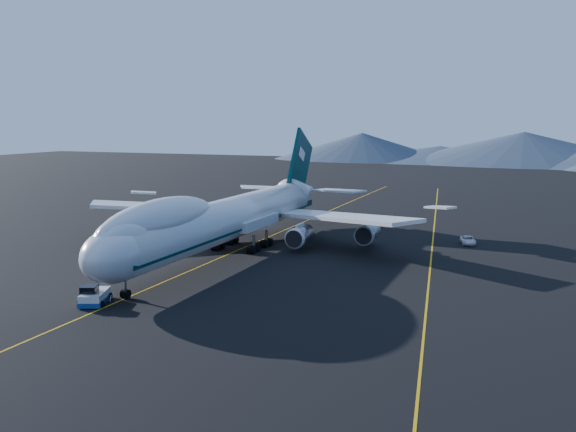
% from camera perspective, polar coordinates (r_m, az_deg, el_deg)
% --- Properties ---
extents(ground, '(500.00, 500.00, 0.00)m').
position_cam_1_polar(ground, '(100.97, -5.41, -3.44)').
color(ground, black).
rests_on(ground, ground).
extents(taxiway_line_main, '(0.25, 220.00, 0.01)m').
position_cam_1_polar(taxiway_line_main, '(100.97, -5.41, -3.44)').
color(taxiway_line_main, '#DA9F0C').
rests_on(taxiway_line_main, ground).
extents(taxiway_line_side, '(28.08, 198.09, 0.01)m').
position_cam_1_polar(taxiway_line_side, '(101.25, 12.62, -3.58)').
color(taxiway_line_side, '#DA9F0C').
rests_on(taxiway_line_side, ground).
extents(boeing_747, '(59.62, 72.43, 19.37)m').
position_cam_1_polar(boeing_747, '(99.94, -5.45, -0.18)').
color(boeing_747, silver).
rests_on(boeing_747, ground).
extents(pushback_tug, '(4.20, 5.62, 2.19)m').
position_cam_1_polar(pushback_tug, '(77.72, -16.78, -6.95)').
color(pushback_tug, silver).
rests_on(pushback_tug, ground).
extents(service_van, '(3.32, 5.25, 1.35)m').
position_cam_1_polar(service_van, '(112.99, 15.70, -2.08)').
color(service_van, silver).
rests_on(service_van, ground).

